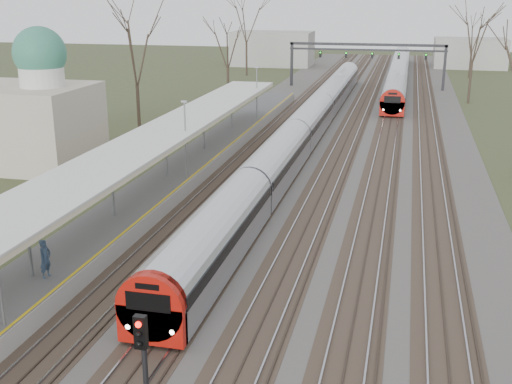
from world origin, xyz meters
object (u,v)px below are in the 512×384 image
signal_post (144,358)px  passenger (45,259)px  train_far (399,72)px  train_near (309,121)px

signal_post → passenger: bearing=135.4°
train_far → passenger: bearing=-99.8°
train_near → passenger: bearing=-99.7°
train_far → signal_post: signal_post is taller
train_near → signal_post: signal_post is taller
train_near → signal_post: (1.75, -41.88, 1.25)m
train_far → signal_post: bearing=-93.6°
passenger → train_far: bearing=-3.8°
train_far → train_near: bearing=-99.8°
train_far → passenger: (-12.89, -74.97, 0.38)m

